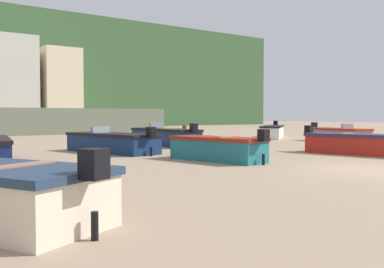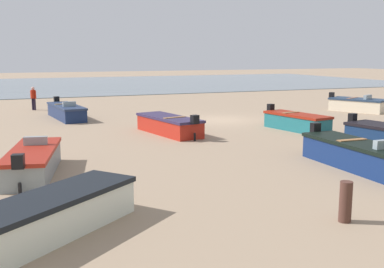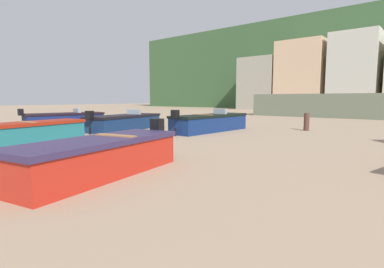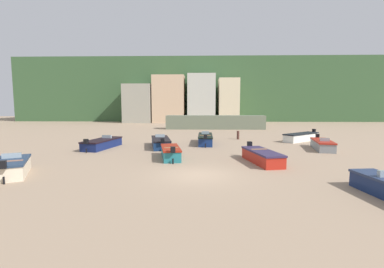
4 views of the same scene
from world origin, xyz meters
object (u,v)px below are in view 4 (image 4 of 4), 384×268
object	(u,v)px
boat_grey_7	(322,145)
boat_navy_0	(161,142)
boat_white_8	(301,137)
mooring_post_near_water	(238,135)
boat_teal_5	(171,153)
boat_navy_1	(102,143)
boat_red_4	(262,157)
boat_navy_6	(205,139)
boat_cream_3	(10,167)

from	to	relation	value
boat_grey_7	boat_navy_0	bearing A→B (deg)	8.03
boat_white_8	mooring_post_near_water	bearing A→B (deg)	38.71
mooring_post_near_water	boat_white_8	bearing A→B (deg)	-12.17
boat_teal_5	boat_grey_7	size ratio (longest dim) A/B	0.88
boat_navy_0	boat_navy_1	distance (m)	5.33
boat_red_4	boat_navy_6	distance (m)	9.97
boat_navy_0	boat_navy_6	size ratio (longest dim) A/B	0.95
boat_cream_3	boat_teal_5	xyz separation A→B (m)	(8.47, 5.17, -0.02)
boat_navy_0	boat_white_8	xyz separation A→B (m)	(14.79, 4.71, 0.02)
boat_grey_7	boat_navy_6	bearing A→B (deg)	-6.43
boat_cream_3	mooring_post_near_water	bearing A→B (deg)	21.67
boat_teal_5	mooring_post_near_water	size ratio (longest dim) A/B	4.22
boat_teal_5	boat_grey_7	distance (m)	13.78
boat_teal_5	boat_white_8	xyz separation A→B (m)	(13.26, 10.18, 0.01)
boat_red_4	mooring_post_near_water	xyz separation A→B (m)	(0.15, 12.98, 0.05)
boat_red_4	boat_white_8	size ratio (longest dim) A/B	0.98
boat_navy_6	boat_grey_7	bearing A→B (deg)	-17.63
boat_grey_7	boat_red_4	bearing A→B (deg)	53.26
boat_navy_1	boat_navy_6	distance (m)	10.04
boat_red_4	boat_navy_6	xyz separation A→B (m)	(-3.70, 9.26, 0.03)
boat_cream_3	boat_grey_7	distance (m)	23.56
boat_navy_6	boat_teal_5	bearing A→B (deg)	-108.09
boat_cream_3	mooring_post_near_water	size ratio (longest dim) A/B	4.15
boat_navy_1	boat_cream_3	world-z (taller)	boat_cream_3
boat_red_4	boat_teal_5	world-z (taller)	boat_teal_5
boat_grey_7	boat_teal_5	bearing A→B (deg)	30.88
boat_cream_3	boat_grey_7	xyz separation A→B (m)	(21.51, 9.62, -0.02)
boat_teal_5	boat_cream_3	bearing A→B (deg)	-159.30
boat_white_8	mooring_post_near_water	world-z (taller)	boat_white_8
boat_navy_0	boat_teal_5	bearing A→B (deg)	-86.10
boat_teal_5	boat_red_4	bearing A→B (deg)	-22.68
boat_white_8	boat_red_4	bearing A→B (deg)	110.18
boat_cream_3	boat_teal_5	size ratio (longest dim) A/B	0.99
boat_navy_0	boat_red_4	distance (m)	10.48
mooring_post_near_water	boat_navy_1	bearing A→B (deg)	-152.57
boat_navy_6	boat_cream_3	bearing A→B (deg)	-129.69
boat_navy_0	boat_navy_1	size ratio (longest dim) A/B	1.01
boat_navy_6	boat_red_4	bearing A→B (deg)	-67.36
boat_navy_1	boat_white_8	world-z (taller)	boat_white_8
boat_cream_3	boat_navy_6	xyz separation A→B (m)	(11.18, 13.07, 0.01)
boat_navy_0	boat_navy_6	xyz separation A→B (m)	(4.24, 2.43, 0.04)
boat_white_8	mooring_post_near_water	distance (m)	6.85
boat_red_4	boat_navy_6	size ratio (longest dim) A/B	0.85
boat_teal_5	boat_white_8	distance (m)	16.71
boat_red_4	boat_teal_5	distance (m)	6.55
mooring_post_near_water	boat_navy_6	bearing A→B (deg)	-135.99
boat_grey_7	boat_cream_3	bearing A→B (deg)	36.14
boat_grey_7	boat_white_8	bearing A→B (deg)	-80.12
boat_navy_0	boat_grey_7	world-z (taller)	boat_navy_0
boat_red_4	boat_navy_6	bearing A→B (deg)	-79.64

